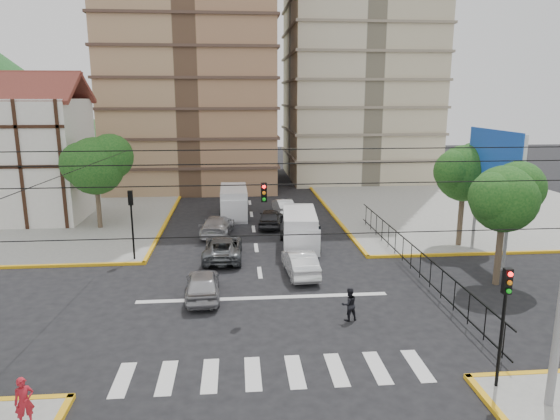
{
  "coord_description": "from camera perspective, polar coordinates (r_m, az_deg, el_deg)",
  "views": [
    {
      "loc": [
        -1.28,
        -22.97,
        10.21
      ],
      "look_at": [
        1.12,
        4.07,
        4.0
      ],
      "focal_mm": 32.0,
      "sensor_mm": 36.0,
      "label": 1
    }
  ],
  "objects": [
    {
      "name": "traffic_light_nw",
      "position": [
        32.24,
        -16.61,
        -0.38
      ],
      "size": [
        0.28,
        0.22,
        4.4
      ],
      "color": "black",
      "rests_on": "ground"
    },
    {
      "name": "tree_park_a",
      "position": [
        29.28,
        24.4,
        1.49
      ],
      "size": [
        4.41,
        3.6,
        6.83
      ],
      "color": "#473828",
      "rests_on": "ground"
    },
    {
      "name": "car_silver_rear_left",
      "position": [
        37.74,
        -7.17,
        -1.75
      ],
      "size": [
        2.71,
        5.31,
        1.48
      ],
      "primitive_type": "imported",
      "rotation": [
        0.0,
        0.0,
        3.01
      ],
      "color": "#AFAFB4",
      "rests_on": "ground"
    },
    {
      "name": "sidewalk_nw",
      "position": [
        47.95,
        -27.92,
        -0.84
      ],
      "size": [
        26.0,
        26.0,
        0.15
      ],
      "primitive_type": "cube",
      "color": "gray",
      "rests_on": "ground"
    },
    {
      "name": "ground",
      "position": [
        25.17,
        -1.76,
        -11.06
      ],
      "size": [
        160.0,
        160.0,
        0.0
      ],
      "primitive_type": "plane",
      "color": "black",
      "rests_on": "ground"
    },
    {
      "name": "tudor_building",
      "position": [
        46.74,
        -27.45,
        5.35
      ],
      "size": [
        10.8,
        8.05,
        12.23
      ],
      "color": "silver",
      "rests_on": "ground"
    },
    {
      "name": "crosswalk_stripes",
      "position": [
        19.84,
        -0.69,
        -18.07
      ],
      "size": [
        12.0,
        2.4,
        0.01
      ],
      "primitive_type": "cube",
      "color": "silver",
      "rests_on": "ground"
    },
    {
      "name": "car_white_front_right",
      "position": [
        29.2,
        2.32,
        -6.06
      ],
      "size": [
        1.86,
        4.56,
        1.47
      ],
      "primitive_type": "imported",
      "rotation": [
        0.0,
        0.0,
        3.21
      ],
      "color": "white",
      "rests_on": "ground"
    },
    {
      "name": "car_silver_front_left",
      "position": [
        26.33,
        -8.83,
        -8.34
      ],
      "size": [
        1.95,
        4.44,
        1.49
      ],
      "primitive_type": "imported",
      "rotation": [
        0.0,
        0.0,
        3.19
      ],
      "color": "#A3A2A7",
      "rests_on": "ground"
    },
    {
      "name": "tree_tudor",
      "position": [
        40.71,
        -20.24,
        5.05
      ],
      "size": [
        5.39,
        4.4,
        7.43
      ],
      "color": "#473828",
      "rests_on": "ground"
    },
    {
      "name": "traffic_light_hanging",
      "position": [
        21.41,
        -1.55,
        1.27
      ],
      "size": [
        18.0,
        9.12,
        0.92
      ],
      "color": "black",
      "rests_on": "ground"
    },
    {
      "name": "park_fence",
      "position": [
        31.05,
        14.67,
        -6.75
      ],
      "size": [
        0.1,
        22.5,
        1.66
      ],
      "primitive_type": null,
      "color": "black",
      "rests_on": "ground"
    },
    {
      "name": "car_darkgrey_mid_right",
      "position": [
        39.72,
        -1.11,
        -0.91
      ],
      "size": [
        2.31,
        4.54,
        1.48
      ],
      "primitive_type": "imported",
      "rotation": [
        0.0,
        0.0,
        3.01
      ],
      "color": "#262628",
      "rests_on": "ground"
    },
    {
      "name": "car_white_rear_right",
      "position": [
        44.38,
        0.37,
        0.45
      ],
      "size": [
        1.86,
        4.12,
        1.31
      ],
      "primitive_type": "imported",
      "rotation": [
        0.0,
        0.0,
        3.26
      ],
      "color": "white",
      "rests_on": "ground"
    },
    {
      "name": "van_right_lane",
      "position": [
        34.03,
        2.3,
        -2.44
      ],
      "size": [
        2.66,
        5.75,
        2.51
      ],
      "rotation": [
        0.0,
        0.0,
        -0.09
      ],
      "color": "silver",
      "rests_on": "ground"
    },
    {
      "name": "pedestrian_sw_corner",
      "position": [
        18.4,
        -27.21,
        -18.89
      ],
      "size": [
        0.7,
        0.62,
        1.6
      ],
      "primitive_type": "imported",
      "rotation": [
        0.0,
        0.0,
        0.53
      ],
      "color": "#B51B29",
      "rests_on": "sidewalk_sw"
    },
    {
      "name": "tree_park_c",
      "position": [
        35.81,
        20.44,
        4.25
      ],
      "size": [
        4.65,
        3.8,
        7.25
      ],
      "color": "#473828",
      "rests_on": "ground"
    },
    {
      "name": "pedestrian_crosswalk",
      "position": [
        23.74,
        7.89,
        -10.62
      ],
      "size": [
        0.9,
        0.78,
        1.59
      ],
      "primitive_type": "imported",
      "rotation": [
        0.0,
        0.0,
        3.41
      ],
      "color": "black",
      "rests_on": "ground"
    },
    {
      "name": "stop_line",
      "position": [
        26.27,
        -1.92,
        -9.99
      ],
      "size": [
        13.0,
        0.4,
        0.01
      ],
      "primitive_type": "cube",
      "color": "silver",
      "rests_on": "ground"
    },
    {
      "name": "car_grey_mid_left",
      "position": [
        32.3,
        -6.55,
        -4.28
      ],
      "size": [
        2.51,
        5.26,
        1.45
      ],
      "primitive_type": "imported",
      "rotation": [
        0.0,
        0.0,
        3.12
      ],
      "color": "#565A5E",
      "rests_on": "ground"
    },
    {
      "name": "traffic_light_se",
      "position": [
        19.05,
        24.25,
        -10.19
      ],
      "size": [
        0.28,
        0.22,
        4.4
      ],
      "color": "black",
      "rests_on": "ground"
    },
    {
      "name": "van_left_lane",
      "position": [
        42.95,
        -5.31,
        0.77
      ],
      "size": [
        2.35,
        5.65,
        2.54
      ],
      "rotation": [
        0.0,
        0.0,
        0.01
      ],
      "color": "silver",
      "rests_on": "ground"
    },
    {
      "name": "billboard",
      "position": [
        33.23,
        23.3,
        4.55
      ],
      "size": [
        0.36,
        6.2,
        8.1
      ],
      "color": "slate",
      "rests_on": "ground"
    },
    {
      "name": "sidewalk_ne",
      "position": [
        49.01,
        20.79,
        0.1
      ],
      "size": [
        26.0,
        26.0,
        0.15
      ],
      "primitive_type": "cube",
      "color": "gray",
      "rests_on": "ground"
    }
  ]
}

